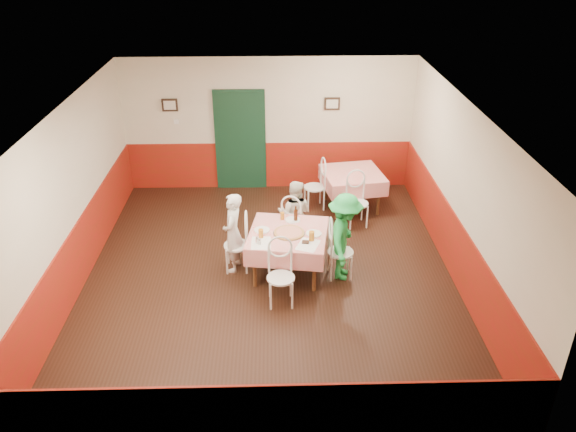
{
  "coord_description": "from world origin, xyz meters",
  "views": [
    {
      "loc": [
        0.08,
        -7.71,
        5.17
      ],
      "look_at": [
        0.3,
        0.08,
        1.05
      ],
      "focal_mm": 35.0,
      "sensor_mm": 36.0,
      "label": 1
    }
  ],
  "objects_px": {
    "chair_near": "(281,278)",
    "glass_c": "(282,216)",
    "chair_far": "(294,224)",
    "beer_bottle": "(296,214)",
    "chair_second_a": "(315,187)",
    "diner_right": "(344,237)",
    "main_table": "(288,253)",
    "glass_a": "(261,233)",
    "second_table": "(352,190)",
    "diner_far": "(294,214)",
    "chair_left": "(237,245)",
    "glass_b": "(312,236)",
    "chair_second_b": "(357,204)",
    "diner_left": "(233,233)",
    "chair_right": "(340,252)",
    "wallet": "(306,242)",
    "pizza": "(289,232)"
  },
  "relations": [
    {
      "from": "chair_near",
      "to": "wallet",
      "type": "height_order",
      "value": "chair_near"
    },
    {
      "from": "chair_second_b",
      "to": "glass_c",
      "type": "distance_m",
      "value": 1.88
    },
    {
      "from": "chair_second_a",
      "to": "diner_right",
      "type": "relative_size",
      "value": 0.61
    },
    {
      "from": "glass_a",
      "to": "chair_second_b",
      "type": "bearing_deg",
      "value": 44.66
    },
    {
      "from": "chair_near",
      "to": "glass_c",
      "type": "height_order",
      "value": "chair_near"
    },
    {
      "from": "chair_far",
      "to": "chair_near",
      "type": "distance_m",
      "value": 1.7
    },
    {
      "from": "chair_far",
      "to": "chair_second_b",
      "type": "xyz_separation_m",
      "value": [
        1.22,
        0.76,
        0.0
      ]
    },
    {
      "from": "chair_left",
      "to": "chair_second_a",
      "type": "height_order",
      "value": "same"
    },
    {
      "from": "chair_far",
      "to": "beer_bottle",
      "type": "distance_m",
      "value": 0.63
    },
    {
      "from": "glass_a",
      "to": "chair_near",
      "type": "bearing_deg",
      "value": -66.47
    },
    {
      "from": "glass_a",
      "to": "glass_b",
      "type": "relative_size",
      "value": 0.9
    },
    {
      "from": "chair_second_b",
      "to": "glass_c",
      "type": "height_order",
      "value": "chair_second_b"
    },
    {
      "from": "chair_left",
      "to": "glass_b",
      "type": "distance_m",
      "value": 1.32
    },
    {
      "from": "wallet",
      "to": "diner_right",
      "type": "distance_m",
      "value": 0.66
    },
    {
      "from": "diner_left",
      "to": "chair_second_a",
      "type": "bearing_deg",
      "value": 156.17
    },
    {
      "from": "diner_far",
      "to": "pizza",
      "type": "bearing_deg",
      "value": 92.63
    },
    {
      "from": "chair_near",
      "to": "glass_a",
      "type": "xyz_separation_m",
      "value": [
        -0.3,
        0.68,
        0.38
      ]
    },
    {
      "from": "main_table",
      "to": "glass_a",
      "type": "xyz_separation_m",
      "value": [
        -0.43,
        -0.16,
        0.46
      ]
    },
    {
      "from": "chair_left",
      "to": "chair_near",
      "type": "height_order",
      "value": "same"
    },
    {
      "from": "wallet",
      "to": "diner_right",
      "type": "relative_size",
      "value": 0.08
    },
    {
      "from": "second_table",
      "to": "glass_a",
      "type": "distance_m",
      "value": 3.1
    },
    {
      "from": "chair_far",
      "to": "diner_right",
      "type": "xyz_separation_m",
      "value": [
        0.76,
        -0.98,
        0.28
      ]
    },
    {
      "from": "glass_a",
      "to": "chair_left",
      "type": "bearing_deg",
      "value": 145.02
    },
    {
      "from": "second_table",
      "to": "glass_b",
      "type": "bearing_deg",
      "value": -110.66
    },
    {
      "from": "main_table",
      "to": "diner_left",
      "type": "distance_m",
      "value": 0.95
    },
    {
      "from": "chair_right",
      "to": "glass_a",
      "type": "height_order",
      "value": "same"
    },
    {
      "from": "main_table",
      "to": "beer_bottle",
      "type": "xyz_separation_m",
      "value": [
        0.14,
        0.37,
        0.5
      ]
    },
    {
      "from": "beer_bottle",
      "to": "wallet",
      "type": "xyz_separation_m",
      "value": [
        0.12,
        -0.72,
        -0.11
      ]
    },
    {
      "from": "chair_right",
      "to": "diner_right",
      "type": "bearing_deg",
      "value": -99.85
    },
    {
      "from": "second_table",
      "to": "diner_left",
      "type": "height_order",
      "value": "diner_left"
    },
    {
      "from": "chair_second_b",
      "to": "wallet",
      "type": "xyz_separation_m",
      "value": [
        -1.09,
        -1.94,
        0.32
      ]
    },
    {
      "from": "chair_second_b",
      "to": "diner_far",
      "type": "distance_m",
      "value": 1.41
    },
    {
      "from": "chair_second_b",
      "to": "chair_left",
      "type": "bearing_deg",
      "value": -155.2
    },
    {
      "from": "main_table",
      "to": "chair_near",
      "type": "relative_size",
      "value": 1.36
    },
    {
      "from": "diner_far",
      "to": "diner_right",
      "type": "xyz_separation_m",
      "value": [
        0.75,
        -1.03,
        0.11
      ]
    },
    {
      "from": "glass_c",
      "to": "chair_second_b",
      "type": "bearing_deg",
      "value": 38.99
    },
    {
      "from": "diner_left",
      "to": "diner_right",
      "type": "xyz_separation_m",
      "value": [
        1.78,
        -0.28,
        0.05
      ]
    },
    {
      "from": "glass_b",
      "to": "diner_right",
      "type": "bearing_deg",
      "value": 14.26
    },
    {
      "from": "chair_second_a",
      "to": "diner_far",
      "type": "height_order",
      "value": "diner_far"
    },
    {
      "from": "main_table",
      "to": "glass_c",
      "type": "xyz_separation_m",
      "value": [
        -0.08,
        0.44,
        0.45
      ]
    },
    {
      "from": "wallet",
      "to": "diner_right",
      "type": "bearing_deg",
      "value": 26.83
    },
    {
      "from": "chair_near",
      "to": "diner_right",
      "type": "bearing_deg",
      "value": 32.4
    },
    {
      "from": "chair_far",
      "to": "glass_a",
      "type": "xyz_separation_m",
      "value": [
        -0.56,
        -1.0,
        0.38
      ]
    },
    {
      "from": "glass_a",
      "to": "diner_right",
      "type": "height_order",
      "value": "diner_right"
    },
    {
      "from": "chair_right",
      "to": "wallet",
      "type": "distance_m",
      "value": 0.69
    },
    {
      "from": "main_table",
      "to": "diner_left",
      "type": "xyz_separation_m",
      "value": [
        -0.89,
        0.14,
        0.31
      ]
    },
    {
      "from": "second_table",
      "to": "diner_far",
      "type": "bearing_deg",
      "value": -129.64
    },
    {
      "from": "second_table",
      "to": "chair_left",
      "type": "relative_size",
      "value": 1.24
    },
    {
      "from": "chair_right",
      "to": "beer_bottle",
      "type": "height_order",
      "value": "beer_bottle"
    },
    {
      "from": "chair_second_a",
      "to": "chair_second_b",
      "type": "distance_m",
      "value": 1.06
    }
  ]
}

